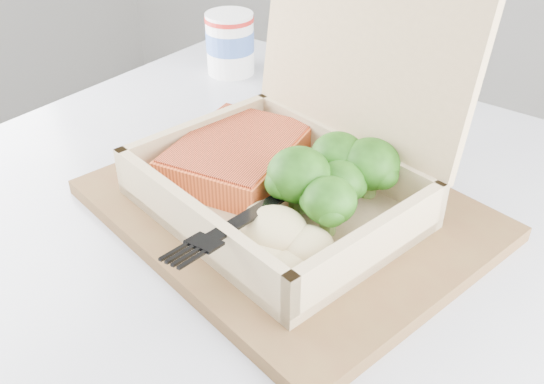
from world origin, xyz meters
The scene contains 9 objects.
cafe_table centered at (-0.55, 0.37, 0.54)m, with size 0.93×0.93×0.73m.
serving_tray centered at (-0.55, 0.41, 0.73)m, with size 0.34×0.27×0.01m, color brown.
takeout_container centered at (-0.55, 0.43, 0.80)m, with size 0.30×0.29×0.22m.
salmon_fillet centered at (-0.62, 0.43, 0.77)m, with size 0.11×0.14×0.03m, color orange.
broccoli_pile centered at (-0.50, 0.41, 0.77)m, with size 0.13×0.13×0.05m, color #2D791B, non-canonical shape.
mashed_potatoes centered at (-0.53, 0.34, 0.77)m, with size 0.09×0.08×0.03m, color #C8BD81.
plastic_fork centered at (-0.55, 0.37, 0.78)m, with size 0.04×0.17×0.02m.
paper_cup centered at (-0.77, 0.69, 0.77)m, with size 0.07×0.07×0.08m.
receipt centered at (-0.50, 0.58, 0.73)m, with size 0.07×0.14×0.00m, color white.
Camera 1 is at (-0.36, -0.00, 1.07)m, focal length 40.00 mm.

